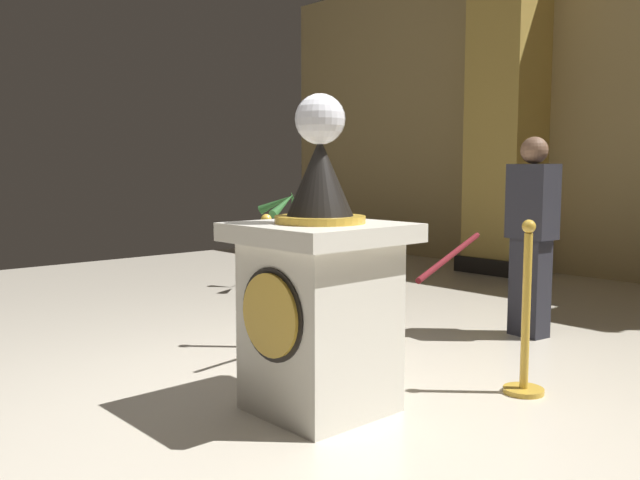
{
  "coord_description": "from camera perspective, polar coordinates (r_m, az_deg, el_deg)",
  "views": [
    {
      "loc": [
        2.92,
        -2.57,
        1.33
      ],
      "look_at": [
        0.22,
        -0.15,
        0.95
      ],
      "focal_mm": 37.86,
      "sensor_mm": 36.0,
      "label": 1
    }
  ],
  "objects": [
    {
      "name": "potted_palm_left",
      "position": [
        7.47,
        -2.27,
        -1.43
      ],
      "size": [
        0.79,
        0.78,
        1.12
      ],
      "color": "black",
      "rests_on": "ground_plane"
    },
    {
      "name": "stanchion_near",
      "position": [
        4.19,
        16.97,
        -7.55
      ],
      "size": [
        0.24,
        0.24,
        1.04
      ],
      "color": "gold",
      "rests_on": "ground_plane"
    },
    {
      "name": "bystander_guest",
      "position": [
        5.55,
        17.45,
        0.62
      ],
      "size": [
        0.39,
        0.27,
        1.58
      ],
      "color": "#26262D",
      "rests_on": "ground_plane"
    },
    {
      "name": "column_left",
      "position": [
        9.01,
        15.57,
        10.02
      ],
      "size": [
        0.94,
        0.94,
        3.99
      ],
      "color": "black",
      "rests_on": "ground_plane"
    },
    {
      "name": "ground_plane",
      "position": [
        4.11,
        -0.59,
        -12.84
      ],
      "size": [
        12.79,
        12.79,
        0.0
      ],
      "primitive_type": "plane",
      "color": "beige"
    },
    {
      "name": "pedestal_clock",
      "position": [
        3.68,
        -0.06,
        -4.42
      ],
      "size": [
        0.82,
        0.82,
        1.73
      ],
      "color": "silver",
      "rests_on": "ground_plane"
    },
    {
      "name": "stanchion_far",
      "position": [
        5.04,
        -4.5,
        -5.21
      ],
      "size": [
        0.24,
        0.24,
        1.0
      ],
      "color": "gold",
      "rests_on": "ground_plane"
    },
    {
      "name": "velvet_rope",
      "position": [
        4.46,
        5.27,
        -0.94
      ],
      "size": [
        1.21,
        1.19,
        0.22
      ],
      "color": "#591419"
    }
  ]
}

